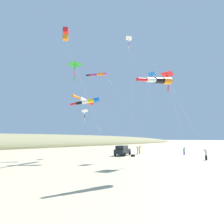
# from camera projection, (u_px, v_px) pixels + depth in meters

# --- Properties ---
(ground_plane) EXTENTS (600.00, 600.00, 0.00)m
(ground_plane) POSITION_uv_depth(u_px,v_px,m) (166.00, 155.00, 34.86)
(ground_plane) COLOR #C6B58C
(dune_ridge_grassy) EXTENTS (28.00, 240.00, 9.75)m
(dune_ridge_grassy) POSITION_uv_depth(u_px,v_px,m) (32.00, 147.00, 70.83)
(dune_ridge_grassy) COLOR #938E60
(dune_ridge_grassy) RESTS_ON ground_plane
(parked_car) EXTENTS (3.04, 4.65, 1.85)m
(parked_car) POSITION_uv_depth(u_px,v_px,m) (122.00, 150.00, 34.85)
(parked_car) COLOR black
(parked_car) RESTS_ON ground_plane
(cooler_box) EXTENTS (0.62, 0.42, 0.42)m
(cooler_box) POSITION_uv_depth(u_px,v_px,m) (133.00, 155.00, 32.67)
(cooler_box) COLOR black
(cooler_box) RESTS_ON ground_plane
(person_adult_flyer) EXTENTS (0.57, 0.46, 1.74)m
(person_adult_flyer) POSITION_uv_depth(u_px,v_px,m) (140.00, 149.00, 39.06)
(person_adult_flyer) COLOR gold
(person_adult_flyer) RESTS_ON ground_plane
(person_child_green_jacket) EXTENTS (0.52, 0.41, 1.71)m
(person_child_green_jacket) POSITION_uv_depth(u_px,v_px,m) (206.00, 154.00, 27.37)
(person_child_green_jacket) COLOR #232328
(person_child_green_jacket) RESTS_ON ground_plane
(person_child_grey_jacket) EXTENTS (0.57, 0.62, 1.74)m
(person_child_grey_jacket) POSITION_uv_depth(u_px,v_px,m) (138.00, 150.00, 36.92)
(person_child_grey_jacket) COLOR #8E6B9E
(person_child_grey_jacket) RESTS_ON ground_plane
(person_bystander_far) EXTENTS (0.54, 0.51, 1.51)m
(person_bystander_far) POSITION_uv_depth(u_px,v_px,m) (184.00, 151.00, 36.16)
(person_bystander_far) COLOR #335199
(person_bystander_far) RESTS_ON ground_plane
(kite_box_magenta_far_left) EXTENTS (2.32, 10.03, 21.79)m
(kite_box_magenta_far_left) POSITION_uv_depth(u_px,v_px,m) (66.00, 34.00, 31.09)
(kite_box_magenta_far_left) COLOR red
(kite_box_magenta_far_left) RESTS_ON ground_plane
(kite_delta_orange_high_right) EXTENTS (3.14, 13.88, 13.70)m
(kite_delta_orange_high_right) POSITION_uv_depth(u_px,v_px,m) (167.00, 75.00, 29.16)
(kite_delta_orange_high_right) COLOR red
(kite_delta_orange_high_right) RESTS_ON ground_plane
(kite_windsock_red_high_left) EXTENTS (1.66, 17.57, 9.81)m
(kite_windsock_red_high_left) POSITION_uv_depth(u_px,v_px,m) (160.00, 81.00, 19.13)
(kite_windsock_red_high_left) COLOR orange
(kite_windsock_red_high_left) RESTS_ON ground_plane
(kite_delta_yellow_midlevel) EXTENTS (1.98, 3.97, 19.51)m
(kite_delta_yellow_midlevel) POSITION_uv_depth(u_px,v_px,m) (129.00, 39.00, 29.76)
(kite_delta_yellow_midlevel) COLOR white
(kite_delta_yellow_midlevel) RESTS_ON ground_plane
(kite_windsock_checkered_midright) EXTENTS (9.61, 10.39, 17.14)m
(kite_windsock_checkered_midright) POSITION_uv_depth(u_px,v_px,m) (99.00, 74.00, 38.37)
(kite_windsock_checkered_midright) COLOR #EF4C93
(kite_windsock_checkered_midright) RESTS_ON ground_plane
(kite_windsock_black_fish_shape) EXTENTS (5.13, 12.43, 9.86)m
(kite_windsock_black_fish_shape) POSITION_uv_depth(u_px,v_px,m) (89.00, 101.00, 29.62)
(kite_windsock_black_fish_shape) COLOR blue
(kite_windsock_black_fish_shape) RESTS_ON ground_plane
(kite_windsock_blue_topmost) EXTENTS (5.60, 11.81, 9.89)m
(kite_windsock_blue_topmost) POSITION_uv_depth(u_px,v_px,m) (86.00, 101.00, 31.00)
(kite_windsock_blue_topmost) COLOR red
(kite_windsock_blue_topmost) RESTS_ON ground_plane
(kite_delta_green_low_center) EXTENTS (5.11, 12.29, 14.04)m
(kite_delta_green_low_center) POSITION_uv_depth(u_px,v_px,m) (75.00, 65.00, 26.28)
(kite_delta_green_low_center) COLOR green
(kite_delta_green_low_center) RESTS_ON ground_plane
(kite_delta_white_trailing) EXTENTS (5.57, 5.65, 8.73)m
(kite_delta_white_trailing) POSITION_uv_depth(u_px,v_px,m) (85.00, 111.00, 35.03)
(kite_delta_white_trailing) COLOR white
(kite_delta_white_trailing) RESTS_ON ground_plane
(kite_delta_striped_overhead) EXTENTS (7.42, 6.18, 15.74)m
(kite_delta_striped_overhead) POSITION_uv_depth(u_px,v_px,m) (151.00, 74.00, 35.03)
(kite_delta_striped_overhead) COLOR blue
(kite_delta_striped_overhead) RESTS_ON ground_plane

